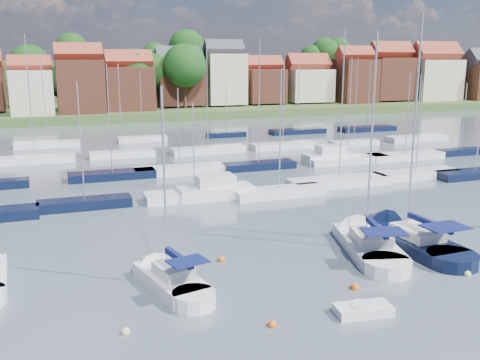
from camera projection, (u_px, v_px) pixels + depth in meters
name	position (u px, v px, depth m)	size (l,w,h in m)	color
ground	(210.00, 158.00, 70.42)	(260.00, 260.00, 0.00)	#434F5C
sailboat_left	(164.00, 277.00, 31.36)	(4.40, 9.34, 12.41)	silver
sailboat_centre	(362.00, 239.00, 37.89)	(6.05, 12.10, 15.89)	silver
sailboat_navy	(397.00, 234.00, 38.91)	(3.76, 12.56, 17.19)	black
tender	(363.00, 310.00, 27.51)	(3.07, 1.70, 0.63)	silver
buoy_a	(126.00, 334.00, 25.62)	(0.43, 0.43, 0.43)	beige
buoy_b	(272.00, 326.00, 26.32)	(0.46, 0.46, 0.46)	#D85914
buoy_c	(355.00, 289.00, 30.57)	(0.51, 0.51, 0.51)	#D85914
buoy_d	(467.00, 276.00, 32.43)	(0.45, 0.45, 0.45)	beige
buoy_e	(401.00, 233.00, 40.29)	(0.54, 0.54, 0.54)	#D85914
buoy_g	(222.00, 261.00, 34.79)	(0.48, 0.48, 0.48)	#D85914
marina_field	(236.00, 161.00, 66.48)	(79.62, 41.41, 15.93)	silver
far_shore_town	(128.00, 87.00, 155.35)	(212.46, 90.00, 22.27)	#3F5229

